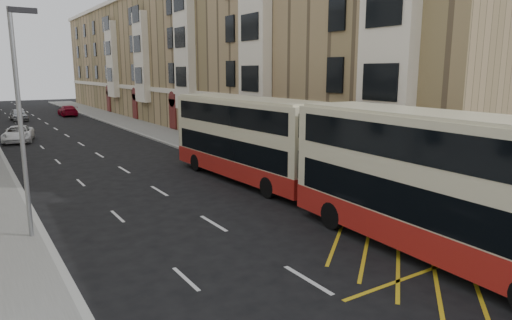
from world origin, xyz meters
TOP-DOWN VIEW (x-y plane):
  - pavement_right at (8.00, 30.00)m, footprint 4.00×120.00m
  - kerb_right at (6.00, 30.00)m, footprint 0.25×120.00m
  - kerb_left at (-6.00, 30.00)m, footprint 0.25×120.00m
  - road_markings at (0.00, 45.00)m, footprint 10.00×110.00m
  - terrace_right at (14.88, 45.38)m, footprint 10.75×79.00m
  - guard_railing at (6.25, 5.75)m, footprint 0.06×6.56m
  - street_lamp_near at (-6.35, 12.00)m, footprint 0.93×0.18m
  - double_decker_front at (4.65, 3.09)m, footprint 3.25×12.02m
  - double_decker_rear at (5.00, 15.65)m, footprint 3.14×11.64m
  - pedestrian_far at (6.35, 4.50)m, footprint 1.10×1.06m
  - white_van at (-4.25, 38.21)m, footprint 3.18×5.25m
  - car_silver at (-2.36, 56.89)m, footprint 1.87×4.47m
  - car_red at (3.88, 60.10)m, footprint 2.02×4.92m

SIDE VIEW (x-z plane):
  - road_markings at x=0.00m, z-range 0.00..0.01m
  - pavement_right at x=8.00m, z-range 0.00..0.15m
  - kerb_right at x=6.00m, z-range 0.00..0.15m
  - kerb_left at x=-6.00m, z-range 0.00..0.15m
  - white_van at x=-4.25m, z-range 0.00..1.36m
  - car_red at x=3.88m, z-range 0.00..1.42m
  - car_silver at x=-2.36m, z-range 0.00..1.51m
  - guard_railing at x=6.25m, z-range 0.35..1.36m
  - pedestrian_far at x=6.35m, z-range 0.15..1.99m
  - double_decker_rear at x=5.00m, z-range 0.04..4.65m
  - double_decker_front at x=4.65m, z-range 0.04..4.80m
  - street_lamp_near at x=-6.35m, z-range 0.64..8.64m
  - terrace_right at x=14.88m, z-range -0.10..15.15m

